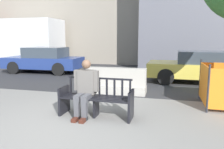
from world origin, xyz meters
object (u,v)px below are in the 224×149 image
at_px(seated_person, 85,87).
at_px(delivery_truck, 16,40).
at_px(jersey_barrier_centre, 116,83).
at_px(car_taxi_near, 199,67).
at_px(street_bench, 96,99).
at_px(car_sedan_mid, 44,60).

relative_size(seated_person, delivery_truck, 0.19).
distance_m(jersey_barrier_centre, car_taxi_near, 3.84).
relative_size(seated_person, jersey_barrier_centre, 0.66).
relative_size(jersey_barrier_centre, car_taxi_near, 0.49).
relative_size(street_bench, delivery_truck, 0.25).
bearing_deg(jersey_barrier_centre, street_bench, -88.20).
relative_size(seated_person, car_sedan_mid, 0.32).
height_order(seated_person, car_taxi_near, seated_person).
xyz_separation_m(seated_person, car_taxi_near, (3.08, 4.82, -0.03)).
xyz_separation_m(jersey_barrier_centre, car_sedan_mid, (-4.73, 3.42, 0.33)).
xyz_separation_m(street_bench, car_sedan_mid, (-4.80, 5.70, 0.28)).
bearing_deg(jersey_barrier_centre, car_taxi_near, 40.54).
xyz_separation_m(seated_person, car_sedan_mid, (-4.55, 5.75, -0.02)).
distance_m(seated_person, jersey_barrier_centre, 2.37).
height_order(jersey_barrier_centre, delivery_truck, delivery_truck).
height_order(street_bench, car_taxi_near, car_taxi_near).
distance_m(car_sedan_mid, delivery_truck, 4.79).
height_order(jersey_barrier_centre, car_sedan_mid, car_sedan_mid).
relative_size(seated_person, car_taxi_near, 0.32).
height_order(seated_person, car_sedan_mid, car_sedan_mid).
bearing_deg(jersey_barrier_centre, car_sedan_mid, 144.14).
xyz_separation_m(street_bench, jersey_barrier_centre, (-0.07, 2.28, -0.06)).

